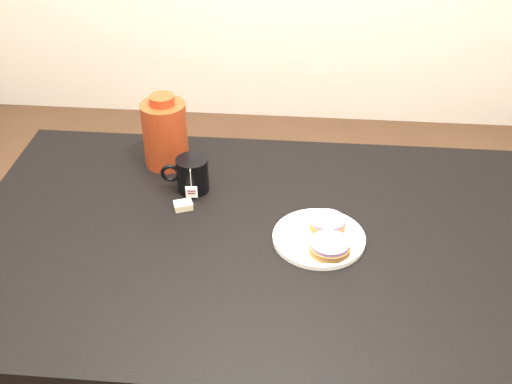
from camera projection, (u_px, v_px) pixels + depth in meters
table at (256, 262)px, 1.57m from camera, size 1.40×0.90×0.75m
plate at (319, 237)px, 1.50m from camera, size 0.22×0.22×0.02m
bagel_back at (327, 223)px, 1.52m from camera, size 0.11×0.11×0.03m
bagel_front at (330, 246)px, 1.45m from camera, size 0.10×0.10×0.03m
mug at (192, 174)px, 1.65m from camera, size 0.13×0.09×0.09m
teabag_pouch at (183, 205)px, 1.61m from camera, size 0.05×0.05×0.02m
bagel_package at (165, 133)px, 1.74m from camera, size 0.14×0.14×0.21m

